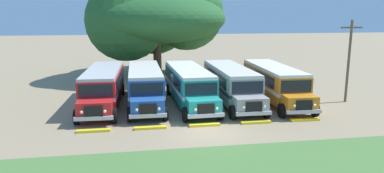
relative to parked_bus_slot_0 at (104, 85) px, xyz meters
The scene contains 13 objects.
ground_plane 10.34m from the parked_bus_slot_0, 49.20° to the right, with size 220.00×220.00×0.00m, color #937F60.
parked_bus_slot_0 is the anchor object (origin of this frame).
parked_bus_slot_1 3.19m from the parked_bus_slot_0, ahead, with size 2.73×10.85×2.82m.
parked_bus_slot_2 6.66m from the parked_bus_slot_0, ahead, with size 2.98×10.88×2.82m.
parked_bus_slot_3 10.06m from the parked_bus_slot_0, ahead, with size 2.75×10.85×2.82m.
parked_bus_slot_4 13.69m from the parked_bus_slot_0, ahead, with size 3.08×10.89×2.82m.
curb_wheelstop_0 6.71m from the parked_bus_slot_0, 91.34° to the right, with size 2.00×0.36×0.15m, color yellow.
curb_wheelstop_1 7.46m from the parked_bus_slot_0, 63.48° to the right, with size 2.00×0.36×0.15m, color yellow.
curb_wheelstop_2 9.47m from the parked_bus_slot_0, 44.40° to the right, with size 2.00×0.36×0.15m, color yellow.
curb_wheelstop_3 12.12m from the parked_bus_slot_0, 32.94° to the right, with size 2.00×0.36×0.15m, color yellow.
curb_wheelstop_4 15.08m from the parked_bus_slot_0, 25.83° to the right, with size 2.00×0.36×0.15m, color yellow.
broad_shade_tree 15.38m from the parked_bus_slot_0, 69.50° to the left, with size 15.64×16.60×11.42m.
utility_pole 19.47m from the parked_bus_slot_0, ahead, with size 1.80×0.20×6.57m.
Camera 1 is at (-4.31, -19.63, 6.91)m, focal length 32.73 mm.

